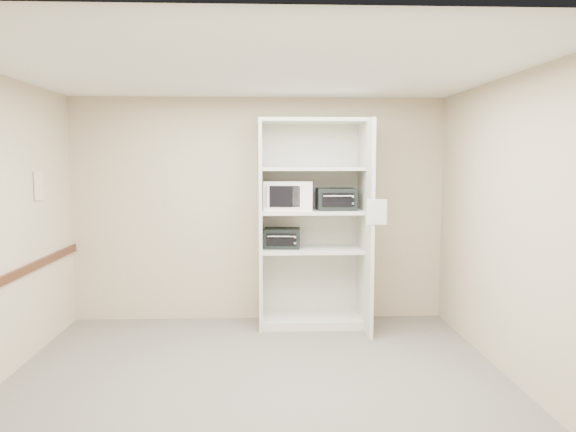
{
  "coord_description": "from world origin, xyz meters",
  "views": [
    {
      "loc": [
        0.06,
        -4.81,
        1.94
      ],
      "look_at": [
        0.33,
        1.38,
        1.33
      ],
      "focal_mm": 35.0,
      "sensor_mm": 36.0,
      "label": 1
    }
  ],
  "objects_px": {
    "microwave": "(289,195)",
    "toaster_oven_lower": "(282,238)",
    "toaster_oven_upper": "(336,199)",
    "shelving_unit": "(316,230)"
  },
  "relations": [
    {
      "from": "shelving_unit",
      "to": "toaster_oven_upper",
      "type": "xyz_separation_m",
      "value": [
        0.23,
        -0.03,
        0.37
      ]
    },
    {
      "from": "shelving_unit",
      "to": "toaster_oven_upper",
      "type": "height_order",
      "value": "shelving_unit"
    },
    {
      "from": "microwave",
      "to": "toaster_oven_lower",
      "type": "distance_m",
      "value": 0.51
    },
    {
      "from": "microwave",
      "to": "toaster_oven_lower",
      "type": "bearing_deg",
      "value": -163.18
    },
    {
      "from": "toaster_oven_upper",
      "to": "toaster_oven_lower",
      "type": "distance_m",
      "value": 0.78
    },
    {
      "from": "microwave",
      "to": "toaster_oven_lower",
      "type": "xyz_separation_m",
      "value": [
        -0.08,
        -0.02,
        -0.5
      ]
    },
    {
      "from": "shelving_unit",
      "to": "toaster_oven_upper",
      "type": "relative_size",
      "value": 5.48
    },
    {
      "from": "microwave",
      "to": "toaster_oven_upper",
      "type": "distance_m",
      "value": 0.55
    },
    {
      "from": "shelving_unit",
      "to": "microwave",
      "type": "distance_m",
      "value": 0.52
    },
    {
      "from": "microwave",
      "to": "toaster_oven_upper",
      "type": "bearing_deg",
      "value": -1.93
    }
  ]
}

